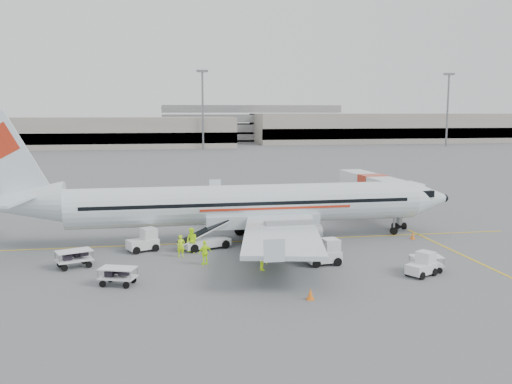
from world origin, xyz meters
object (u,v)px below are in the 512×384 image
tug_fore (421,264)px  tug_mid (324,252)px  aircraft (248,178)px  belt_loader (206,232)px  jet_bridge (372,196)px  tug_aft (142,240)px

tug_fore → tug_mid: bearing=115.7°
aircraft → tug_fore: bearing=-52.5°
belt_loader → tug_mid: belt_loader is taller
jet_bridge → tug_fore: bearing=-105.0°
jet_bridge → tug_mid: size_ratio=7.13×
aircraft → tug_aft: 9.81m
aircraft → tug_aft: aircraft is taller
tug_mid → jet_bridge: bearing=52.3°
aircraft → belt_loader: (-3.68, -2.11, -3.91)m
aircraft → jet_bridge: (13.99, 8.16, -3.07)m
tug_fore → jet_bridge: bearing=48.0°
belt_loader → tug_mid: size_ratio=2.13×
tug_aft → tug_fore: bearing=-53.0°
tug_fore → tug_aft: 20.53m
aircraft → tug_fore: (9.47, -12.01, -4.48)m
aircraft → tug_mid: aircraft is taller
belt_loader → tug_fore: 16.46m
belt_loader → tug_aft: bearing=158.7°
jet_bridge → tug_fore: (-4.52, -20.17, -1.40)m
jet_bridge → belt_loader: 20.45m
tug_mid → tug_aft: (-12.54, 6.09, -0.02)m
tug_fore → aircraft: bearing=98.9°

